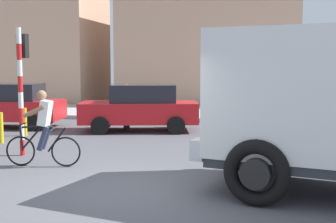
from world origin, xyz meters
name	(u,v)px	position (x,y,z in m)	size (l,w,h in m)	color
ground_plane	(124,190)	(0.00, 0.00, 0.00)	(120.00, 120.00, 0.00)	#56565B
sidewalk_far	(204,114)	(0.00, 12.54, 0.08)	(80.00, 5.00, 0.16)	#ADADA8
cyclist	(43,128)	(-2.33, 1.54, 0.86)	(1.72, 0.52, 1.72)	black
traffic_light_pole	(22,73)	(-3.44, 2.67, 2.07)	(0.24, 0.43, 3.20)	red
car_red_near	(7,105)	(-6.54, 7.22, 0.82)	(4.18, 2.26, 1.60)	red
car_white_mid	(140,107)	(-1.59, 7.33, 0.82)	(4.27, 2.53, 1.60)	red
pedestrian_near_kerb	(126,106)	(-2.09, 7.37, 0.85)	(0.34, 0.22, 1.62)	#2D334C
bollard_near	(1,128)	(-4.96, 4.14, 0.45)	(0.14, 0.14, 0.90)	gold
bollard_far	(25,122)	(-4.96, 5.54, 0.45)	(0.14, 0.14, 0.90)	gold
building_corner_left	(16,47)	(-12.12, 17.88, 3.33)	(10.52, 5.28, 6.66)	tan
building_mid_block	(212,48)	(-0.35, 19.45, 3.25)	(9.78, 8.13, 6.50)	tan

